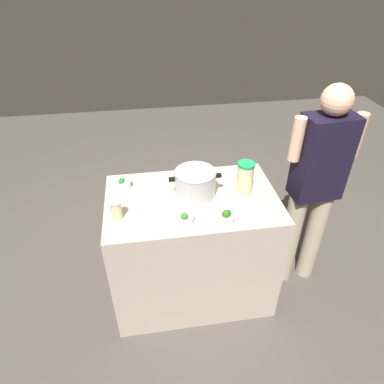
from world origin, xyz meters
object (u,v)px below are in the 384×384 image
at_px(lemonade_pitcher, 245,179).
at_px(person_cook, 315,187).
at_px(cooking_pot, 195,183).
at_px(broccoli_bowl_center, 122,184).
at_px(broccoli_bowl_front, 227,216).
at_px(mason_jar, 116,211).
at_px(broccoli_bowl_back, 185,218).

distance_m(lemonade_pitcher, person_cook, 0.56).
height_order(cooking_pot, broccoli_bowl_center, cooking_pot).
bearing_deg(person_cook, broccoli_bowl_front, -158.95).
relative_size(lemonade_pitcher, person_cook, 0.15).
bearing_deg(lemonade_pitcher, person_cook, 2.40).
distance_m(lemonade_pitcher, broccoli_bowl_front, 0.33).
bearing_deg(lemonade_pitcher, mason_jar, -171.10).
distance_m(cooking_pot, broccoli_bowl_back, 0.29).
height_order(broccoli_bowl_front, person_cook, person_cook).
bearing_deg(broccoli_bowl_center, broccoli_bowl_back, -48.82).
relative_size(cooking_pot, mason_jar, 2.71).
distance_m(mason_jar, broccoli_bowl_back, 0.43).
bearing_deg(mason_jar, broccoli_bowl_front, -10.23).
xyz_separation_m(mason_jar, broccoli_bowl_center, (0.03, 0.34, -0.03)).
distance_m(lemonade_pitcher, broccoli_bowl_center, 0.86).
relative_size(mason_jar, person_cook, 0.08).
bearing_deg(broccoli_bowl_front, cooking_pot, 118.27).
xyz_separation_m(cooking_pot, person_cook, (0.87, -0.00, -0.12)).
height_order(lemonade_pitcher, mason_jar, lemonade_pitcher).
xyz_separation_m(cooking_pot, mason_jar, (-0.52, -0.16, -0.04)).
height_order(mason_jar, person_cook, person_cook).
height_order(mason_jar, broccoli_bowl_front, mason_jar).
distance_m(broccoli_bowl_front, broccoli_bowl_center, 0.79).
xyz_separation_m(cooking_pot, lemonade_pitcher, (0.33, -0.03, 0.02)).
height_order(lemonade_pitcher, broccoli_bowl_center, lemonade_pitcher).
xyz_separation_m(lemonade_pitcher, broccoli_bowl_back, (-0.44, -0.23, -0.10)).
distance_m(cooking_pot, broccoli_bowl_front, 0.33).
bearing_deg(cooking_pot, mason_jar, -162.84).
bearing_deg(person_cook, mason_jar, -173.60).
height_order(mason_jar, broccoli_bowl_back, mason_jar).
bearing_deg(person_cook, lemonade_pitcher, -177.60).
distance_m(broccoli_bowl_back, person_cook, 1.01).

